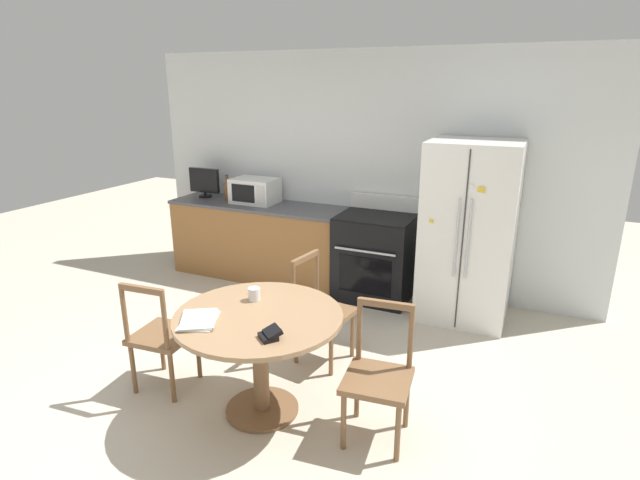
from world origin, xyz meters
TOP-DOWN VIEW (x-y plane):
  - ground_plane at (0.00, 0.00)m, footprint 14.00×14.00m
  - back_wall at (0.00, 2.65)m, footprint 5.20×0.10m
  - kitchen_counter at (-1.15, 2.29)m, footprint 2.13×0.64m
  - refrigerator at (1.27, 2.20)m, footprint 0.84×0.79m
  - oven_range at (0.32, 2.26)m, footprint 0.78×0.68m
  - microwave at (-1.20, 2.32)m, footprint 0.52×0.38m
  - countertop_tv at (-1.93, 2.33)m, footprint 0.41×0.16m
  - counter_bottle at (-1.57, 2.30)m, footprint 0.08×0.08m
  - dining_table at (0.23, 0.01)m, footprint 1.14×1.14m
  - dining_chair_right at (1.05, 0.11)m, footprint 0.46×0.46m
  - dining_chair_far at (0.32, 0.84)m, footprint 0.48×0.48m
  - dining_chair_left at (-0.60, -0.04)m, footprint 0.45×0.45m
  - candle_glass at (0.08, 0.20)m, footprint 0.09×0.09m
  - wallet at (0.47, -0.25)m, footprint 0.17×0.17m
  - mail_stack at (-0.07, -0.25)m, footprint 0.34×0.37m

SIDE VIEW (x-z plane):
  - ground_plane at x=0.00m, z-range 0.00..0.00m
  - dining_chair_right at x=1.05m, z-range -0.02..0.89m
  - dining_chair_far at x=0.32m, z-range -0.02..0.89m
  - dining_chair_left at x=-0.60m, z-range -0.02..0.89m
  - kitchen_counter at x=-1.15m, z-range 0.00..0.90m
  - oven_range at x=0.32m, z-range -0.07..1.01m
  - dining_table at x=0.23m, z-range 0.22..0.98m
  - mail_stack at x=-0.07m, z-range 0.76..0.78m
  - wallet at x=0.47m, z-range 0.75..0.82m
  - candle_glass at x=0.08m, z-range 0.75..0.85m
  - refrigerator at x=1.27m, z-range 0.00..1.75m
  - counter_bottle at x=-1.57m, z-range 0.86..1.17m
  - microwave at x=-1.20m, z-range 0.90..1.19m
  - countertop_tv at x=-1.93m, z-range 0.91..1.27m
  - back_wall at x=0.00m, z-range 0.00..2.60m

